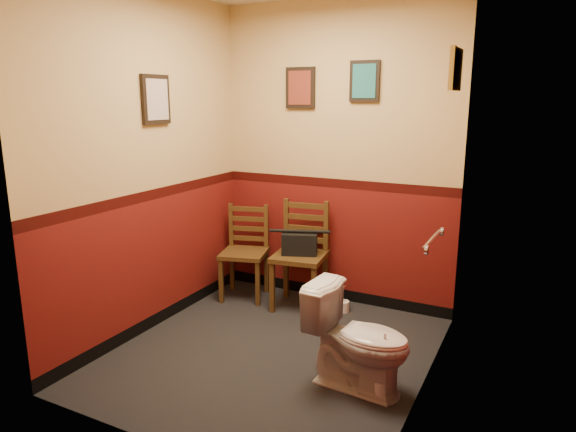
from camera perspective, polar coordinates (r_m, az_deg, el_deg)
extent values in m
cube|color=black|center=(3.98, -1.69, -14.91)|extent=(2.20, 2.40, 0.00)
cube|color=#601310|center=(4.63, 5.37, 6.59)|extent=(2.20, 0.00, 2.70)
cube|color=#601310|center=(2.59, -14.75, 1.11)|extent=(2.20, 0.00, 2.70)
cube|color=#601310|center=(4.19, -15.19, 5.52)|extent=(0.00, 2.40, 2.70)
cube|color=#601310|center=(3.18, 15.84, 3.22)|extent=(0.00, 2.40, 2.70)
cylinder|color=silver|center=(3.51, 15.69, -2.57)|extent=(0.03, 0.50, 0.03)
cylinder|color=silver|center=(3.27, 15.15, -3.67)|extent=(0.02, 0.06, 0.06)
cylinder|color=silver|center=(3.75, 16.77, -1.67)|extent=(0.02, 0.06, 0.06)
cube|color=black|center=(4.73, 1.39, 14.05)|extent=(0.28, 0.03, 0.36)
cube|color=maroon|center=(4.71, 1.29, 14.05)|extent=(0.22, 0.01, 0.30)
cube|color=black|center=(4.50, 8.52, 14.60)|extent=(0.26, 0.03, 0.34)
cube|color=#226A6D|center=(4.49, 8.45, 14.61)|extent=(0.20, 0.01, 0.28)
cube|color=black|center=(4.22, -14.49, 12.42)|extent=(0.03, 0.30, 0.38)
cube|color=#B89D91|center=(4.21, -14.31, 12.43)|extent=(0.01, 0.24, 0.31)
cube|color=olive|center=(3.74, 18.15, 15.25)|extent=(0.03, 0.34, 0.28)
cube|color=#B89D91|center=(3.74, 17.88, 15.26)|extent=(0.01, 0.28, 0.22)
imported|color=white|center=(3.44, 7.84, -13.45)|extent=(0.72, 0.44, 0.68)
cylinder|color=silver|center=(3.48, 10.45, -18.40)|extent=(0.12, 0.12, 0.12)
cylinder|color=silver|center=(3.38, 10.60, -15.39)|extent=(0.02, 0.02, 0.35)
cube|color=#4F3517|center=(4.85, -4.91, -4.15)|extent=(0.50, 0.50, 0.04)
cube|color=#4F3517|center=(4.81, -7.44, -7.10)|extent=(0.05, 0.05, 0.44)
cube|color=#4F3517|center=(5.13, -6.22, -5.80)|extent=(0.05, 0.05, 0.44)
cube|color=#4F3517|center=(4.72, -3.38, -7.43)|extent=(0.05, 0.05, 0.44)
cube|color=#4F3517|center=(5.04, -2.40, -6.07)|extent=(0.05, 0.05, 0.44)
cube|color=#4F3517|center=(5.01, -6.32, -1.05)|extent=(0.05, 0.04, 0.44)
cube|color=#4F3517|center=(4.92, -2.43, -1.24)|extent=(0.05, 0.04, 0.44)
cube|color=#4F3517|center=(4.99, -4.37, -2.50)|extent=(0.32, 0.11, 0.04)
cube|color=#4F3517|center=(4.96, -4.39, -1.42)|extent=(0.32, 0.11, 0.04)
cube|color=#4F3517|center=(4.94, -4.41, -0.33)|extent=(0.32, 0.11, 0.04)
cube|color=#4F3517|center=(4.92, -4.43, 0.77)|extent=(0.32, 0.11, 0.04)
cube|color=#4F3517|center=(4.60, 1.28, -4.52)|extent=(0.51, 0.51, 0.04)
cube|color=#4F3517|center=(4.57, -1.77, -7.84)|extent=(0.05, 0.05, 0.48)
cube|color=#4F3517|center=(4.90, -0.21, -6.34)|extent=(0.05, 0.05, 0.48)
cube|color=#4F3517|center=(4.46, 2.90, -8.39)|extent=(0.05, 0.05, 0.48)
cube|color=#4F3517|center=(4.80, 4.15, -6.80)|extent=(0.05, 0.05, 0.48)
cube|color=#4F3517|center=(4.77, -0.19, -0.89)|extent=(0.05, 0.04, 0.48)
cube|color=#4F3517|center=(4.67, 4.26, -1.25)|extent=(0.05, 0.04, 0.48)
cube|color=#4F3517|center=(4.75, 2.00, -2.62)|extent=(0.36, 0.08, 0.05)
cube|color=#4F3517|center=(4.72, 2.01, -1.38)|extent=(0.36, 0.08, 0.05)
cube|color=#4F3517|center=(4.70, 2.02, -0.13)|extent=(0.36, 0.08, 0.05)
cube|color=#4F3517|center=(4.67, 2.03, 1.14)|extent=(0.36, 0.08, 0.05)
cube|color=black|center=(4.57, 1.29, -3.11)|extent=(0.34, 0.25, 0.19)
cylinder|color=black|center=(4.54, 1.30, -1.71)|extent=(0.26, 0.12, 0.03)
cylinder|color=silver|center=(4.71, 4.78, -9.71)|extent=(0.11, 0.11, 0.10)
cylinder|color=silver|center=(4.67, 6.14, -9.94)|extent=(0.11, 0.11, 0.10)
cylinder|color=silver|center=(4.64, 5.43, -8.75)|extent=(0.11, 0.11, 0.10)
cylinder|color=silver|center=(4.59, 5.37, -7.69)|extent=(0.11, 0.11, 0.10)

